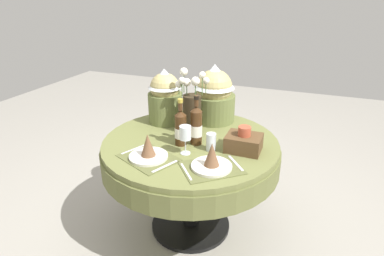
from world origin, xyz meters
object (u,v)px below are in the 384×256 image
place_setting_right (212,161)px  wine_bottle_left (196,125)px  wine_bottle_right (181,128)px  flower_vase (192,108)px  gift_tub_back_left (165,94)px  place_setting_left (148,151)px  woven_basket_side_right (244,142)px  dining_table (190,156)px  wine_glass_right (185,134)px  tumbler_mid (211,142)px  gift_tub_back_centre (214,92)px

place_setting_right → wine_bottle_left: bearing=125.7°
wine_bottle_left → wine_bottle_right: (-0.09, -0.05, -0.01)m
flower_vase → wine_bottle_right: bearing=-88.6°
gift_tub_back_left → wine_bottle_left: bearing=-38.4°
place_setting_right → flower_vase: bearing=123.6°
gift_tub_back_left → place_setting_left: bearing=-74.9°
woven_basket_side_right → dining_table: bearing=177.1°
place_setting_left → place_setting_right: bearing=3.5°
flower_vase → wine_glass_right: (0.08, -0.32, -0.05)m
wine_glass_right → woven_basket_side_right: size_ratio=0.85×
wine_bottle_right → gift_tub_back_left: 0.44m
tumbler_mid → wine_bottle_right: bearing=178.0°
place_setting_right → wine_bottle_right: (-0.29, 0.22, 0.07)m
wine_bottle_right → wine_glass_right: bearing=-54.7°
woven_basket_side_right → tumbler_mid: bearing=-160.2°
dining_table → gift_tub_back_left: size_ratio=2.93×
dining_table → woven_basket_side_right: bearing=-2.9°
tumbler_mid → gift_tub_back_centre: gift_tub_back_centre is taller
wine_glass_right → wine_bottle_left: bearing=85.1°
dining_table → tumbler_mid: size_ratio=10.54×
dining_table → place_setting_right: (0.25, -0.31, 0.17)m
dining_table → tumbler_mid: 0.27m
wine_bottle_left → wine_glass_right: wine_bottle_left is taller
wine_bottle_left → woven_basket_side_right: wine_bottle_left is taller
place_setting_left → woven_basket_side_right: woven_basket_side_right is taller
wine_bottle_left → dining_table: bearing=149.0°
wine_bottle_left → wine_bottle_right: 0.10m
dining_table → place_setting_left: 0.40m
place_setting_right → gift_tub_back_left: gift_tub_back_left is taller
place_setting_left → place_setting_right: (0.40, 0.02, 0.00)m
gift_tub_back_left → woven_basket_side_right: 0.75m
place_setting_right → gift_tub_back_centre: gift_tub_back_centre is taller
place_setting_left → gift_tub_back_left: (-0.16, 0.58, 0.18)m
wine_glass_right → woven_basket_side_right: (0.33, 0.17, -0.08)m
dining_table → wine_bottle_right: (-0.04, -0.08, 0.25)m
place_setting_right → gift_tub_back_left: (-0.56, 0.56, 0.18)m
wine_bottle_left → gift_tub_back_centre: size_ratio=0.76×
gift_tub_back_centre → flower_vase: bearing=-105.1°
wine_glass_right → dining_table: bearing=102.0°
place_setting_right → tumbler_mid: size_ratio=3.66×
gift_tub_back_centre → woven_basket_side_right: gift_tub_back_centre is taller
place_setting_left → wine_glass_right: bearing=36.1°
gift_tub_back_left → wine_glass_right: bearing=-52.0°
flower_vase → woven_basket_side_right: size_ratio=2.07×
wine_bottle_left → wine_glass_right: size_ratio=1.80×
place_setting_left → wine_bottle_right: size_ratio=1.30×
flower_vase → place_setting_left: bearing=-103.0°
dining_table → wine_bottle_left: size_ratio=3.65×
wine_bottle_left → wine_glass_right: bearing=-94.9°
gift_tub_back_left → woven_basket_side_right: gift_tub_back_left is taller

